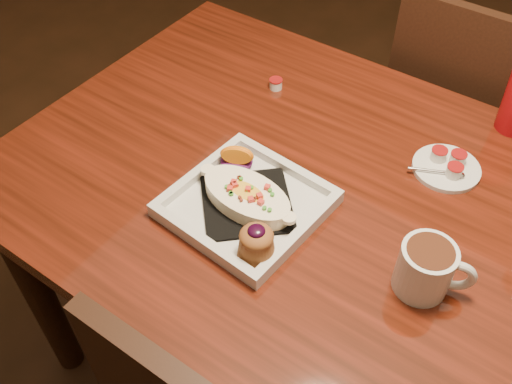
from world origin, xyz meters
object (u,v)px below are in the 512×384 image
Objects in this scene: chair_far at (461,131)px; plate at (248,205)px; table at (363,245)px; saucer at (446,166)px; coffee_mug at (427,268)px.

chair_far reaches higher than plate.
table is 1.61× the size of chair_far.
plate is 2.08× the size of saucer.
saucer is at bearing 99.19° from chair_far.
saucer reaches higher than table.
table is 10.99× the size of saucer.
chair_far is (-0.00, 0.63, -0.15)m from table.
plate is (-0.19, -0.13, 0.12)m from table.
coffee_mug reaches higher than plate.
coffee_mug is (0.14, -0.10, 0.15)m from table.
chair_far is 0.80m from coffee_mug.
table is at bearing 126.60° from coffee_mug.
coffee_mug reaches higher than saucer.
table is at bearing 39.79° from plate.
chair_far is at bearing 99.19° from saucer.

